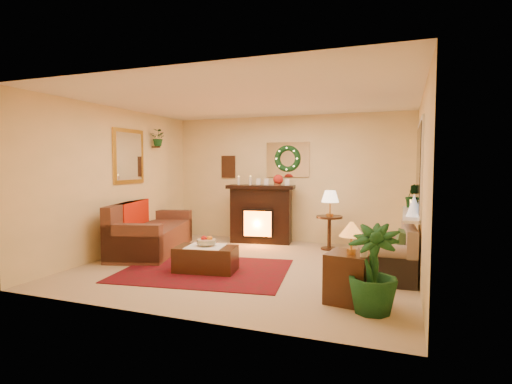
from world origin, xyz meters
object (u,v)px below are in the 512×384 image
(loveseat, at_px, (386,247))
(end_table_square, at_px, (349,279))
(coffee_table, at_px, (206,258))
(sofa, at_px, (153,228))
(fireplace, at_px, (261,216))
(side_table_round, at_px, (329,232))

(loveseat, xyz_separation_m, end_table_square, (-0.36, -1.33, -0.15))
(end_table_square, relative_size, coffee_table, 0.64)
(coffee_table, bearing_deg, loveseat, 7.41)
(sofa, xyz_separation_m, fireplace, (1.59, 1.49, 0.12))
(end_table_square, bearing_deg, sofa, 158.20)
(coffee_table, bearing_deg, fireplace, 80.70)
(fireplace, distance_m, end_table_square, 3.69)
(fireplace, height_order, loveseat, fireplace)
(sofa, relative_size, fireplace, 1.77)
(side_table_round, distance_m, end_table_square, 2.90)
(sofa, bearing_deg, coffee_table, -45.80)
(loveseat, relative_size, side_table_round, 2.03)
(sofa, height_order, fireplace, fireplace)
(fireplace, distance_m, loveseat, 3.01)
(end_table_square, bearing_deg, coffee_table, 164.75)
(fireplace, bearing_deg, coffee_table, -98.54)
(fireplace, distance_m, coffee_table, 2.41)
(fireplace, relative_size, side_table_round, 1.91)
(fireplace, height_order, side_table_round, fireplace)
(end_table_square, distance_m, coffee_table, 2.25)
(sofa, xyz_separation_m, coffee_table, (1.57, -0.90, -0.22))
(fireplace, relative_size, end_table_square, 2.09)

